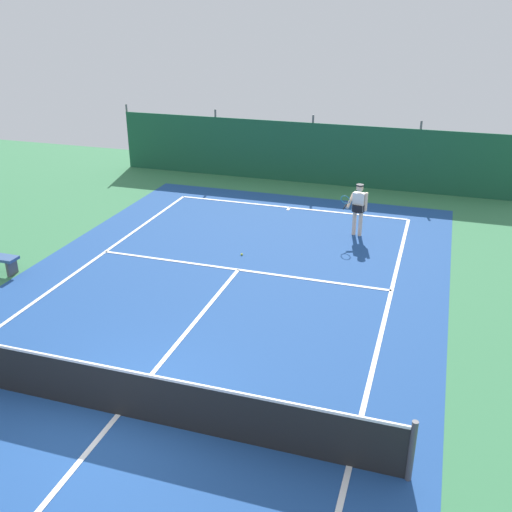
% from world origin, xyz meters
% --- Properties ---
extents(ground_plane, '(36.00, 36.00, 0.00)m').
position_xyz_m(ground_plane, '(0.00, 0.00, 0.00)').
color(ground_plane, '#387A4C').
extents(court_surface, '(11.02, 26.60, 0.01)m').
position_xyz_m(court_surface, '(0.00, 0.00, 0.00)').
color(court_surface, '#1E478C').
rests_on(court_surface, ground).
extents(tennis_net, '(10.12, 0.10, 1.10)m').
position_xyz_m(tennis_net, '(0.00, 0.00, 0.51)').
color(tennis_net, black).
rests_on(tennis_net, ground).
extents(back_fence, '(16.30, 0.98, 2.70)m').
position_xyz_m(back_fence, '(-0.00, 15.65, 0.67)').
color(back_fence, '#195138').
rests_on(back_fence, ground).
extents(tennis_player, '(0.79, 0.69, 1.64)m').
position_xyz_m(tennis_player, '(2.65, 9.97, 0.96)').
color(tennis_player, beige).
rests_on(tennis_player, ground).
extents(tennis_ball_near_player, '(0.07, 0.07, 0.07)m').
position_xyz_m(tennis_ball_near_player, '(-0.24, 7.38, 0.03)').
color(tennis_ball_near_player, '#CCDB33').
rests_on(tennis_ball_near_player, ground).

